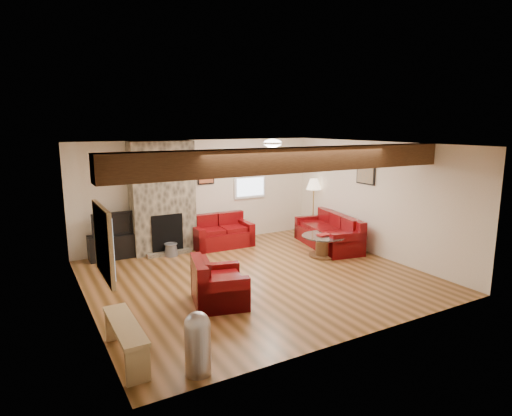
% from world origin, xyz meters
% --- Properties ---
extents(room, '(8.00, 8.00, 8.00)m').
position_xyz_m(room, '(0.00, 0.00, 1.25)').
color(room, brown).
rests_on(room, ground).
extents(floor, '(6.00, 6.00, 0.00)m').
position_xyz_m(floor, '(0.00, 0.00, 0.00)').
color(floor, brown).
rests_on(floor, ground).
extents(oak_beam, '(6.00, 0.36, 0.38)m').
position_xyz_m(oak_beam, '(0.00, -1.25, 2.31)').
color(oak_beam, '#371F10').
rests_on(oak_beam, room).
extents(chimney_breast, '(1.40, 0.67, 2.50)m').
position_xyz_m(chimney_breast, '(-1.00, 2.49, 1.22)').
color(chimney_breast, '#39342C').
rests_on(chimney_breast, floor).
extents(back_window, '(0.90, 0.08, 1.10)m').
position_xyz_m(back_window, '(1.35, 2.71, 1.55)').
color(back_window, silver).
rests_on(back_window, room).
extents(hatch_window, '(0.08, 1.00, 0.90)m').
position_xyz_m(hatch_window, '(-2.96, -1.50, 1.45)').
color(hatch_window, tan).
rests_on(hatch_window, room).
extents(ceiling_dome, '(0.40, 0.40, 0.18)m').
position_xyz_m(ceiling_dome, '(0.90, 0.90, 2.44)').
color(ceiling_dome, beige).
rests_on(ceiling_dome, room).
extents(artwork_back, '(0.42, 0.06, 0.52)m').
position_xyz_m(artwork_back, '(0.15, 2.71, 1.70)').
color(artwork_back, black).
rests_on(artwork_back, room).
extents(artwork_right, '(0.06, 0.55, 0.42)m').
position_xyz_m(artwork_right, '(2.96, 0.30, 1.75)').
color(artwork_right, black).
rests_on(artwork_right, room).
extents(sofa_three, '(1.17, 2.10, 0.77)m').
position_xyz_m(sofa_three, '(2.48, 0.95, 0.38)').
color(sofa_three, '#4B050A').
rests_on(sofa_three, floor).
extents(loveseat, '(1.43, 0.85, 0.75)m').
position_xyz_m(loveseat, '(0.31, 2.23, 0.37)').
color(loveseat, '#4B050A').
rests_on(loveseat, floor).
extents(armchair_red, '(1.02, 1.10, 0.75)m').
position_xyz_m(armchair_red, '(-1.12, -0.78, 0.38)').
color(armchair_red, '#4B050A').
rests_on(armchair_red, floor).
extents(coffee_table, '(0.96, 0.96, 0.50)m').
position_xyz_m(coffee_table, '(1.93, 0.41, 0.23)').
color(coffee_table, '#482817').
rests_on(coffee_table, floor).
extents(tv_cabinet, '(1.05, 0.42, 0.52)m').
position_xyz_m(tv_cabinet, '(-2.11, 2.53, 0.26)').
color(tv_cabinet, black).
rests_on(tv_cabinet, floor).
extents(television, '(0.88, 0.12, 0.51)m').
position_xyz_m(television, '(-2.11, 2.53, 0.78)').
color(television, black).
rests_on(television, tv_cabinet).
extents(floor_lamp, '(0.38, 0.38, 1.49)m').
position_xyz_m(floor_lamp, '(2.80, 1.96, 1.27)').
color(floor_lamp, tan).
rests_on(floor_lamp, floor).
extents(pine_bench, '(0.29, 1.26, 0.47)m').
position_xyz_m(pine_bench, '(-2.83, -1.76, 0.24)').
color(pine_bench, tan).
rests_on(pine_bench, floor).
extents(pedal_bin, '(0.39, 0.39, 0.76)m').
position_xyz_m(pedal_bin, '(-2.17, -2.48, 0.38)').
color(pedal_bin, '#AAAAAF').
rests_on(pedal_bin, floor).
extents(coal_bucket, '(0.30, 0.30, 0.29)m').
position_xyz_m(coal_bucket, '(-0.99, 2.08, 0.14)').
color(coal_bucket, slate).
rests_on(coal_bucket, floor).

